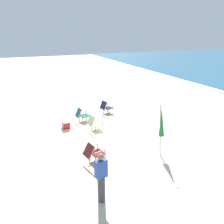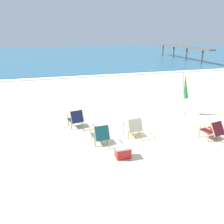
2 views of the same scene
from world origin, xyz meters
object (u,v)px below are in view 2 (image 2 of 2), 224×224
beach_chair_mid_center (101,134)px  beach_chair_far_center (76,118)px  beach_chair_front_right (213,130)px  cooler_box (123,152)px  beach_chair_back_left (133,127)px  umbrella_furled_green (185,87)px

beach_chair_mid_center → beach_chair_far_center: (-0.69, 1.76, 0.00)m
beach_chair_front_right → cooler_box: 3.67m
beach_chair_mid_center → beach_chair_back_left: beach_chair_back_left is taller
beach_chair_back_left → cooler_box: 1.57m
beach_chair_mid_center → cooler_box: 1.17m
beach_chair_front_right → umbrella_furled_green: (0.48, 2.75, 0.96)m
beach_chair_front_right → umbrella_furled_green: umbrella_furled_green is taller
beach_chair_back_left → cooler_box: bearing=-122.9°
beach_chair_back_left → beach_chair_far_center: bearing=144.0°
beach_chair_front_right → beach_chair_far_center: size_ratio=1.07×
cooler_box → umbrella_furled_green: bearing=36.3°
beach_chair_front_right → beach_chair_mid_center: bearing=169.9°
beach_chair_mid_center → beach_chair_far_center: 1.89m
beach_chair_mid_center → beach_chair_back_left: 1.39m
beach_chair_back_left → umbrella_furled_green: bearing=27.8°
umbrella_furled_green → beach_chair_front_right: bearing=-100.0°
beach_chair_back_left → beach_chair_mid_center: bearing=-168.5°
beach_chair_far_center → umbrella_furled_green: (5.34, 0.25, 0.95)m
beach_chair_front_right → cooler_box: beach_chair_front_right is taller
beach_chair_back_left → umbrella_furled_green: 3.84m
beach_chair_far_center → umbrella_furled_green: 5.43m
beach_chair_mid_center → beach_chair_front_right: (4.17, -0.74, -0.01)m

